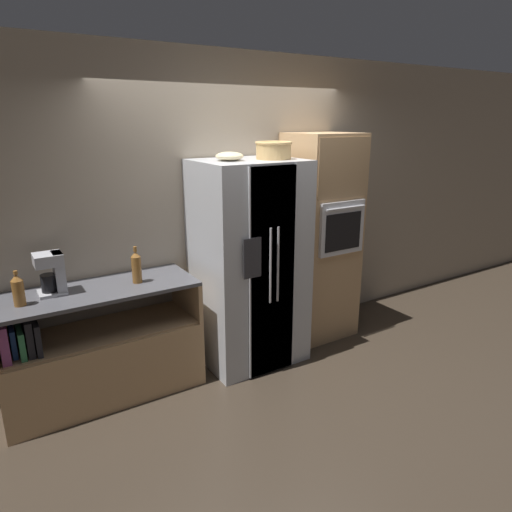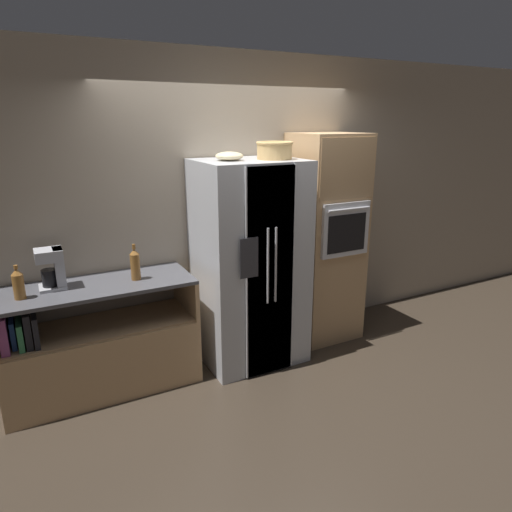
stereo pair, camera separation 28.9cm
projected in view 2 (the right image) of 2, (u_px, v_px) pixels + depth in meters
The scene contains 10 objects.
ground_plane at pixel (254, 355), 4.44m from camera, with size 20.00×20.00×0.00m, color #382D23.
wall_back at pixel (233, 206), 4.40m from camera, with size 12.00×0.06×2.80m.
counter_left at pixel (100, 351), 3.80m from camera, with size 1.53×0.60×0.93m.
refrigerator at pixel (250, 264), 4.17m from camera, with size 0.91×0.80×1.87m.
wall_oven at pixel (325, 239), 4.61m from camera, with size 0.65×0.66×2.08m.
wicker_basket at pixel (275, 150), 3.91m from camera, with size 0.32×0.32×0.15m.
fruit_bowl at pixel (229, 156), 3.80m from camera, with size 0.24×0.24×0.07m.
bottle_tall at pixel (18, 284), 3.33m from camera, with size 0.08×0.08×0.26m.
bottle_short at pixel (135, 264), 3.73m from camera, with size 0.08×0.08×0.30m.
coffee_maker at pixel (53, 267), 3.52m from camera, with size 0.20×0.19×0.32m.
Camera 2 is at (-1.83, -3.52, 2.20)m, focal length 32.00 mm.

